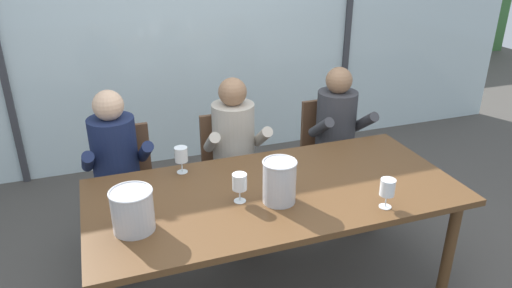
{
  "coord_description": "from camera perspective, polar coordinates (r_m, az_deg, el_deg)",
  "views": [
    {
      "loc": [
        -0.93,
        -2.3,
        2.18
      ],
      "look_at": [
        0.0,
        0.35,
        0.91
      ],
      "focal_mm": 33.39,
      "sensor_mm": 36.0,
      "label": 1
    }
  ],
  "objects": [
    {
      "name": "ground",
      "position": [
        4.07,
        -3.07,
        -8.14
      ],
      "size": [
        14.0,
        14.0,
        0.0
      ],
      "primitive_type": "plane",
      "color": "#4C4742"
    },
    {
      "name": "wine_glass_by_left_taster",
      "position": [
        2.73,
        15.47,
        -5.18
      ],
      "size": [
        0.08,
        0.08,
        0.17
      ],
      "color": "silver",
      "rests_on": "dining_table"
    },
    {
      "name": "dining_table",
      "position": [
        2.9,
        2.31,
        -6.68
      ],
      "size": [
        2.22,
        1.03,
        0.76
      ],
      "color": "brown",
      "rests_on": "ground"
    },
    {
      "name": "chair_near_curtain",
      "position": [
        3.61,
        -15.42,
        -3.99
      ],
      "size": [
        0.44,
        0.44,
        0.89
      ],
      "rotation": [
        0.0,
        0.0,
        0.01
      ],
      "color": "brown",
      "rests_on": "ground"
    },
    {
      "name": "window_glass_panel",
      "position": [
        4.68,
        -7.72,
        13.26
      ],
      "size": [
        7.42,
        0.03,
        2.6
      ],
      "primitive_type": "cube",
      "color": "silver",
      "rests_on": "ground"
    },
    {
      "name": "person_beige_jumper",
      "position": [
        3.55,
        -2.4,
        -0.41
      ],
      "size": [
        0.48,
        0.62,
        1.21
      ],
      "rotation": [
        0.0,
        0.0,
        -0.06
      ],
      "color": "#B7AD9E",
      "rests_on": "ground"
    },
    {
      "name": "chair_left_of_center",
      "position": [
        3.73,
        -3.03,
        -2.15
      ],
      "size": [
        0.44,
        0.44,
        0.89
      ],
      "rotation": [
        0.0,
        0.0,
        -0.0
      ],
      "color": "brown",
      "rests_on": "ground"
    },
    {
      "name": "chair_center",
      "position": [
        4.07,
        8.72,
        -0.03
      ],
      "size": [
        0.45,
        0.45,
        0.89
      ],
      "rotation": [
        0.0,
        0.0,
        0.03
      ],
      "color": "brown",
      "rests_on": "ground"
    },
    {
      "name": "wine_glass_near_bucket",
      "position": [
        3.04,
        -8.96,
        -1.3
      ],
      "size": [
        0.08,
        0.08,
        0.17
      ],
      "color": "silver",
      "rests_on": "dining_table"
    },
    {
      "name": "person_charcoal_jacket",
      "position": [
        3.87,
        10.0,
        1.38
      ],
      "size": [
        0.47,
        0.62,
        1.21
      ],
      "rotation": [
        0.0,
        0.0,
        -0.03
      ],
      "color": "#38383D",
      "rests_on": "ground"
    },
    {
      "name": "hillside_vineyard",
      "position": [
        8.54,
        -13.21,
        14.01
      ],
      "size": [
        13.42,
        2.4,
        1.48
      ],
      "primitive_type": "cube",
      "color": "#386633",
      "rests_on": "ground"
    },
    {
      "name": "ice_bucket_primary",
      "position": [
        2.69,
        2.82,
        -4.45
      ],
      "size": [
        0.2,
        0.2,
        0.25
      ],
      "color": "#B7B7BC",
      "rests_on": "dining_table"
    },
    {
      "name": "ice_bucket_secondary",
      "position": [
        2.53,
        -14.57,
        -7.63
      ],
      "size": [
        0.22,
        0.22,
        0.23
      ],
      "color": "#B7B7BC",
      "rests_on": "dining_table"
    },
    {
      "name": "wine_glass_center_pour",
      "position": [
        2.69,
        -1.98,
        -4.7
      ],
      "size": [
        0.08,
        0.08,
        0.17
      ],
      "color": "silver",
      "rests_on": "dining_table"
    },
    {
      "name": "person_navy_polo",
      "position": [
        3.43,
        -16.28,
        -2.39
      ],
      "size": [
        0.48,
        0.63,
        1.21
      ],
      "rotation": [
        0.0,
        0.0,
        0.08
      ],
      "color": "#192347",
      "rests_on": "ground"
    },
    {
      "name": "window_mullion_right",
      "position": [
        5.26,
        10.96,
        14.26
      ],
      "size": [
        0.06,
        0.06,
        2.6
      ],
      "primitive_type": "cube",
      "color": "#38383D",
      "rests_on": "ground"
    }
  ]
}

